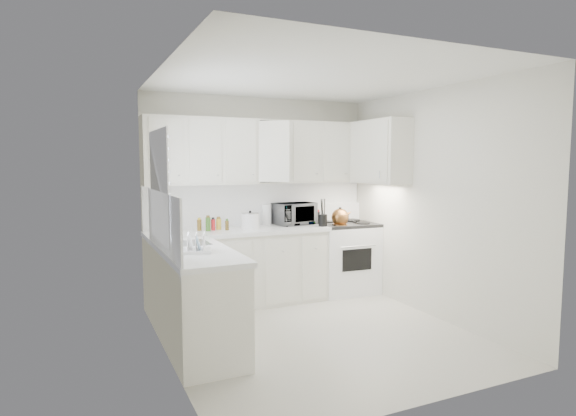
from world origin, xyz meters
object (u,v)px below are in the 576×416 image
utensil_crock (323,212)px  dish_rack (191,241)px  microwave (294,211)px  tea_kettle (340,216)px  stove (345,248)px  rice_cooker (250,220)px

utensil_crock → dish_rack: bearing=-151.8°
microwave → dish_rack: 2.17m
tea_kettle → microwave: size_ratio=0.55×
tea_kettle → utensil_crock: 0.27m
stove → microwave: bearing=170.8°
microwave → utensil_crock: utensil_crock is taller
microwave → utensil_crock: (0.26, -0.32, 0.01)m
rice_cooker → utensil_crock: size_ratio=0.60×
dish_rack → stove: bearing=43.2°
tea_kettle → utensil_crock: (-0.26, -0.01, 0.06)m
rice_cooker → dish_rack: (-1.03, -1.24, -0.01)m
rice_cooker → dish_rack: rice_cooker is taller
microwave → rice_cooker: 0.67m
microwave → dish_rack: size_ratio=1.44×
tea_kettle → stove: bearing=54.8°
stove → tea_kettle: stove is taller
tea_kettle → rice_cooker: bearing=-176.3°
stove → dish_rack: stove is taller
tea_kettle → rice_cooker: (-1.18, 0.20, -0.01)m
microwave → utensil_crock: 0.41m
stove → tea_kettle: 0.52m
tea_kettle → microwave: bearing=162.0°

